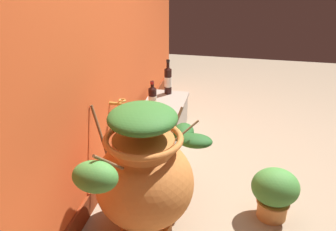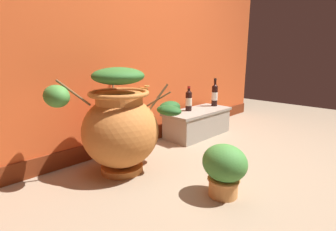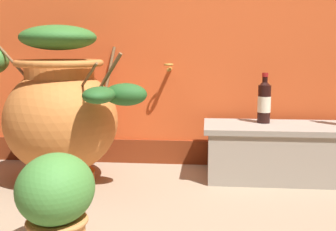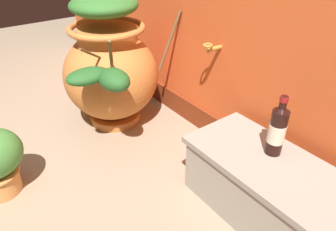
% 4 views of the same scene
% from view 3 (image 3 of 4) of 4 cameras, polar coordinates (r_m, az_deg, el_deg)
% --- Properties ---
extents(terracotta_urn, '(1.02, 0.95, 0.86)m').
position_cam_3_polar(terracotta_urn, '(2.35, -14.34, 0.81)').
color(terracotta_urn, '#C17033').
rests_on(terracotta_urn, ground_plane).
extents(stone_ledge, '(0.88, 0.39, 0.31)m').
position_cam_3_polar(stone_ledge, '(2.45, 15.28, -4.49)').
color(stone_ledge, '#9E9384').
rests_on(stone_ledge, ground_plane).
extents(wine_bottle_left, '(0.07, 0.07, 0.29)m').
position_cam_3_polar(wine_bottle_left, '(2.45, 13.01, 2.00)').
color(wine_bottle_left, black).
rests_on(wine_bottle_left, stone_ledge).
extents(potted_shrub, '(0.27, 0.31, 0.37)m').
position_cam_3_polar(potted_shrub, '(1.56, -15.04, -10.92)').
color(potted_shrub, '#D68E4C').
rests_on(potted_shrub, ground_plane).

